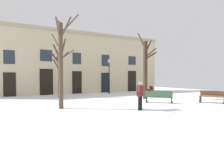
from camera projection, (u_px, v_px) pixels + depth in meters
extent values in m
plane|color=white|center=(125.00, 102.00, 15.27)|extent=(36.23, 36.23, 0.00)
cube|color=beige|center=(78.00, 62.00, 23.34)|extent=(22.64, 0.40, 7.08)
cube|color=tan|center=(78.00, 32.00, 23.01)|extent=(22.64, 0.30, 0.24)
cube|color=black|center=(10.00, 84.00, 19.70)|extent=(1.10, 0.08, 2.30)
cube|color=#262D38|center=(9.00, 57.00, 19.61)|extent=(0.99, 0.06, 1.31)
cube|color=black|center=(46.00, 82.00, 21.44)|extent=(1.34, 0.08, 2.70)
cube|color=#262D38|center=(46.00, 55.00, 21.34)|extent=(1.21, 0.06, 1.16)
cube|color=black|center=(77.00, 82.00, 23.14)|extent=(1.10, 0.08, 2.51)
cube|color=#262D38|center=(77.00, 58.00, 23.05)|extent=(0.99, 0.06, 1.25)
cube|color=black|center=(106.00, 83.00, 24.99)|extent=(1.15, 0.08, 2.37)
cube|color=#262D38|center=(105.00, 60.00, 24.90)|extent=(1.04, 0.06, 1.36)
cube|color=black|center=(132.00, 81.00, 26.98)|extent=(1.28, 0.08, 2.65)
cube|color=#262D38|center=(132.00, 61.00, 26.89)|extent=(1.15, 0.06, 1.10)
cylinder|color=#4C3D2D|center=(61.00, 66.00, 12.08)|extent=(0.27, 0.27, 5.01)
cylinder|color=#4C3D2D|center=(56.00, 42.00, 12.42)|extent=(0.31, 1.10, 1.18)
cylinder|color=#4C3D2D|center=(60.00, 26.00, 12.36)|extent=(0.22, 0.83, 0.90)
cylinder|color=#4C3D2D|center=(63.00, 49.00, 12.52)|extent=(0.65, 0.89, 1.40)
cylinder|color=#4C3D2D|center=(58.00, 31.00, 11.36)|extent=(0.70, 1.29, 1.23)
cylinder|color=#4C3D2D|center=(70.00, 24.00, 12.37)|extent=(1.24, 0.26, 1.36)
cylinder|color=#4C3D2D|center=(65.00, 28.00, 11.66)|extent=(0.40, 1.07, 1.14)
cylinder|color=#4C3D2D|center=(59.00, 27.00, 12.26)|extent=(0.13, 0.65, 0.91)
cylinder|color=#382B1E|center=(145.00, 70.00, 17.58)|extent=(0.37, 0.37, 4.86)
cylinder|color=#382B1E|center=(151.00, 53.00, 17.21)|extent=(0.48, 1.04, 0.77)
cylinder|color=#382B1E|center=(151.00, 56.00, 17.35)|extent=(0.71, 0.89, 0.66)
cylinder|color=#382B1E|center=(142.00, 41.00, 17.84)|extent=(0.21, 0.98, 1.51)
cylinder|color=#382B1E|center=(148.00, 47.00, 17.81)|extent=(0.95, 0.34, 1.26)
cylinder|color=#423326|center=(60.00, 76.00, 18.89)|extent=(0.38, 0.38, 3.95)
cylinder|color=#423326|center=(59.00, 61.00, 18.42)|extent=(0.58, 0.84, 0.81)
cylinder|color=#423326|center=(67.00, 55.00, 19.24)|extent=(1.42, 0.27, 0.99)
cylinder|color=#423326|center=(56.00, 59.00, 18.88)|extent=(0.76, 0.62, 1.07)
cylinder|color=#423326|center=(54.00, 56.00, 18.50)|extent=(1.14, 0.26, 0.88)
cylinder|color=#423326|center=(64.00, 56.00, 18.92)|extent=(0.86, 0.36, 0.90)
cylinder|color=#423326|center=(57.00, 65.00, 19.22)|extent=(0.44, 1.13, 1.20)
cylinder|color=#423326|center=(57.00, 52.00, 18.55)|extent=(0.81, 0.43, 1.26)
cylinder|color=black|center=(109.00, 78.00, 23.51)|extent=(0.10, 0.10, 3.50)
cylinder|color=black|center=(109.00, 92.00, 23.56)|extent=(0.22, 0.22, 0.20)
cube|color=beige|center=(109.00, 61.00, 23.44)|extent=(0.24, 0.24, 0.36)
cone|color=black|center=(109.00, 59.00, 23.44)|extent=(0.30, 0.30, 0.14)
cylinder|color=#2D3D2D|center=(143.00, 92.00, 20.92)|extent=(0.45, 0.45, 0.73)
torus|color=black|center=(143.00, 88.00, 20.90)|extent=(0.47, 0.47, 0.04)
cube|color=#51331E|center=(150.00, 90.00, 22.80)|extent=(1.21, 1.76, 0.05)
cube|color=#51331E|center=(152.00, 88.00, 22.80)|extent=(0.92, 1.61, 0.36)
cube|color=black|center=(148.00, 91.00, 23.62)|extent=(0.38, 0.24, 0.47)
torus|color=black|center=(147.00, 93.00, 23.62)|extent=(0.11, 0.16, 0.17)
cube|color=black|center=(152.00, 92.00, 21.99)|extent=(0.38, 0.24, 0.47)
torus|color=black|center=(150.00, 94.00, 21.98)|extent=(0.11, 0.16, 0.17)
cube|color=#2D4C33|center=(159.00, 97.00, 14.83)|extent=(1.59, 1.67, 0.05)
cube|color=#2D4C33|center=(159.00, 94.00, 14.64)|extent=(1.37, 1.47, 0.42)
cube|color=black|center=(172.00, 100.00, 14.58)|extent=(0.32, 0.30, 0.42)
torus|color=black|center=(172.00, 102.00, 14.74)|extent=(0.14, 0.15, 0.17)
cube|color=black|center=(146.00, 100.00, 15.09)|extent=(0.32, 0.30, 0.42)
torus|color=black|center=(147.00, 101.00, 15.25)|extent=(0.14, 0.15, 0.17)
cube|color=#51331E|center=(212.00, 96.00, 14.67)|extent=(1.13, 1.71, 0.05)
cube|color=#51331E|center=(213.00, 93.00, 14.84)|extent=(0.79, 1.55, 0.36)
cube|color=black|center=(200.00, 99.00, 15.11)|extent=(0.40, 0.23, 0.48)
torus|color=black|center=(200.00, 102.00, 14.97)|extent=(0.10, 0.17, 0.17)
cube|color=black|center=(224.00, 101.00, 14.25)|extent=(0.40, 0.23, 0.48)
torus|color=black|center=(224.00, 103.00, 14.10)|extent=(0.10, 0.17, 0.17)
cylinder|color=black|center=(141.00, 103.00, 11.62)|extent=(0.14, 0.14, 0.78)
cylinder|color=black|center=(139.00, 103.00, 11.48)|extent=(0.14, 0.14, 0.78)
cube|color=#591919|center=(140.00, 91.00, 11.53)|extent=(0.43, 0.33, 0.60)
sphere|color=beige|center=(140.00, 83.00, 11.51)|extent=(0.22, 0.22, 0.22)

